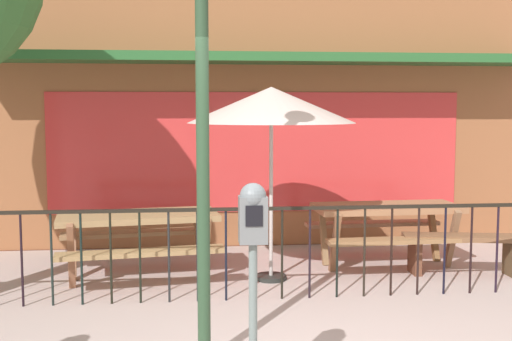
% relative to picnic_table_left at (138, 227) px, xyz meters
% --- Properties ---
extents(pub_storefront, '(8.99, 1.27, 4.65)m').
position_rel_picnic_table_left_xyz_m(pub_storefront, '(1.54, 1.93, 1.71)').
color(pub_storefront, '#592F22').
rests_on(pub_storefront, ground).
extents(patio_fence_front, '(7.58, 0.04, 0.97)m').
position_rel_picnic_table_left_xyz_m(patio_fence_front, '(1.54, -0.90, 0.05)').
color(patio_fence_front, black).
rests_on(patio_fence_front, ground).
extents(picnic_table_left, '(1.98, 1.60, 0.79)m').
position_rel_picnic_table_left_xyz_m(picnic_table_left, '(0.00, 0.00, 0.00)').
color(picnic_table_left, '#9E7C52').
rests_on(picnic_table_left, ground).
extents(picnic_table_right, '(1.86, 1.44, 0.79)m').
position_rel_picnic_table_left_xyz_m(picnic_table_right, '(3.03, 0.34, 0.00)').
color(picnic_table_right, '#A16D4A').
rests_on(picnic_table_right, ground).
extents(patio_umbrella, '(1.91, 1.91, 2.22)m').
position_rel_picnic_table_left_xyz_m(patio_umbrella, '(1.52, -0.14, 1.39)').
color(patio_umbrella, '#252724').
rests_on(patio_umbrella, ground).
extents(patio_bench, '(1.43, 0.57, 0.48)m').
position_rel_picnic_table_left_xyz_m(patio_bench, '(3.81, -0.16, -0.26)').
color(patio_bench, brown).
rests_on(patio_bench, ground).
extents(parking_meter_far, '(0.18, 0.17, 1.51)m').
position_rel_picnic_table_left_xyz_m(parking_meter_far, '(1.01, -3.34, 0.55)').
color(parking_meter_far, slate).
rests_on(parking_meter_far, ground).
extents(street_lamp, '(0.28, 0.28, 3.73)m').
position_rel_picnic_table_left_xyz_m(street_lamp, '(0.71, -2.50, 1.84)').
color(street_lamp, '#2B482F').
rests_on(street_lamp, ground).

